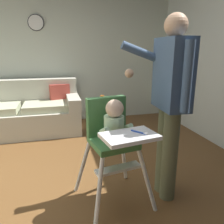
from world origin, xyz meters
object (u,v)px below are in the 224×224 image
(couch, at_px, (23,113))
(sippy_cup, at_px, (102,98))
(high_chair, at_px, (113,132))
(adult_standing, at_px, (170,101))
(wall_clock, at_px, (36,23))
(side_table, at_px, (102,109))

(couch, distance_m, sippy_cup, 1.35)
(high_chair, relative_size, adult_standing, 0.59)
(high_chair, xyz_separation_m, wall_clock, (-0.71, 2.59, 1.13))
(adult_standing, bearing_deg, side_table, -80.40)
(side_table, distance_m, sippy_cup, 0.19)
(sippy_cup, xyz_separation_m, wall_clock, (-1.00, 0.74, 1.24))
(adult_standing, xyz_separation_m, side_table, (-0.22, 1.88, -0.55))
(sippy_cup, distance_m, wall_clock, 1.76)
(adult_standing, bearing_deg, couch, -51.98)
(side_table, xyz_separation_m, wall_clock, (-0.99, 0.74, 1.43))
(adult_standing, height_order, side_table, adult_standing)
(couch, bearing_deg, sippy_cup, 78.51)
(wall_clock, bearing_deg, adult_standing, -65.20)
(adult_standing, distance_m, wall_clock, 3.02)
(sippy_cup, bearing_deg, side_table, -180.00)
(adult_standing, bearing_deg, wall_clock, -62.29)
(sippy_cup, relative_size, wall_clock, 0.36)
(couch, bearing_deg, adult_standing, 35.10)
(side_table, bearing_deg, sippy_cup, 0.00)
(couch, distance_m, wall_clock, 1.58)
(sippy_cup, height_order, wall_clock, wall_clock)
(couch, relative_size, side_table, 3.59)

